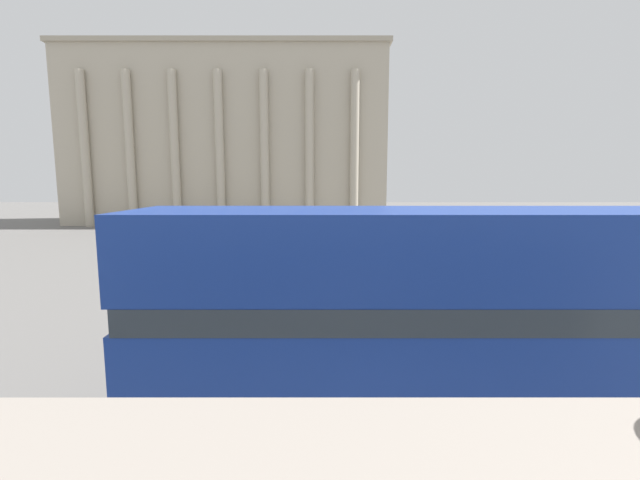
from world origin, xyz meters
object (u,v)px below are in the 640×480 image
(traffic_light_mid, at_px, (423,239))
(pedestrian_grey, at_px, (386,242))
(pedestrian_black, at_px, (297,285))
(plaza_building_left, at_px, (233,140))
(double_decker_bus, at_px, (418,312))
(pedestrian_red, at_px, (412,256))
(traffic_light_near, at_px, (416,266))
(pedestrian_olive, at_px, (427,239))

(traffic_light_mid, distance_m, pedestrian_grey, 9.75)
(pedestrian_grey, distance_m, pedestrian_black, 13.15)
(plaza_building_left, bearing_deg, double_decker_bus, -74.50)
(traffic_light_mid, xyz_separation_m, pedestrian_red, (0.42, 3.96, -1.41))
(traffic_light_mid, distance_m, pedestrian_red, 4.22)
(traffic_light_near, distance_m, pedestrian_red, 9.87)
(pedestrian_olive, distance_m, pedestrian_grey, 3.14)
(traffic_light_mid, height_order, pedestrian_grey, traffic_light_mid)
(plaza_building_left, xyz_separation_m, pedestrian_black, (9.59, -36.63, -8.70))
(pedestrian_olive, relative_size, pedestrian_black, 0.94)
(pedestrian_red, bearing_deg, traffic_light_mid, -42.53)
(pedestrian_olive, bearing_deg, plaza_building_left, 133.99)
(pedestrian_grey, height_order, pedestrian_red, pedestrian_red)
(double_decker_bus, bearing_deg, traffic_light_mid, 72.44)
(double_decker_bus, bearing_deg, pedestrian_black, 105.64)
(traffic_light_mid, bearing_deg, pedestrian_grey, 90.68)
(double_decker_bus, relative_size, pedestrian_black, 5.73)
(plaza_building_left, height_order, traffic_light_near, plaza_building_left)
(pedestrian_olive, bearing_deg, pedestrian_grey, -151.34)
(traffic_light_mid, height_order, pedestrian_olive, traffic_light_mid)
(plaza_building_left, xyz_separation_m, traffic_light_mid, (14.73, -34.11, -7.36))
(pedestrian_olive, relative_size, pedestrian_red, 1.01)
(plaza_building_left, bearing_deg, pedestrian_grey, -59.16)
(traffic_light_mid, relative_size, pedestrian_black, 2.02)
(plaza_building_left, bearing_deg, pedestrian_black, -75.33)
(pedestrian_black, xyz_separation_m, pedestrian_red, (5.55, 6.48, -0.08))
(pedestrian_olive, xyz_separation_m, pedestrian_black, (-7.94, -13.31, 0.07))
(plaza_building_left, height_order, pedestrian_grey, plaza_building_left)
(traffic_light_near, height_order, pedestrian_black, traffic_light_near)
(plaza_building_left, distance_m, traffic_light_near, 42.51)
(traffic_light_near, bearing_deg, double_decker_bus, -101.84)
(pedestrian_olive, relative_size, pedestrian_grey, 1.05)
(traffic_light_near, xyz_separation_m, traffic_light_mid, (1.54, 5.61, 0.03))
(plaza_building_left, height_order, pedestrian_red, plaza_building_left)
(traffic_light_mid, height_order, pedestrian_red, traffic_light_mid)
(pedestrian_black, bearing_deg, pedestrian_olive, 53.88)
(double_decker_bus, xyz_separation_m, pedestrian_red, (2.89, 14.04, -1.40))
(pedestrian_black, bearing_deg, pedestrian_grey, 62.24)
(traffic_light_near, distance_m, pedestrian_olive, 17.03)
(double_decker_bus, distance_m, pedestrian_black, 8.12)
(double_decker_bus, xyz_separation_m, plaza_building_left, (-12.25, 44.19, 7.38))
(plaza_building_left, distance_m, pedestrian_olive, 30.46)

